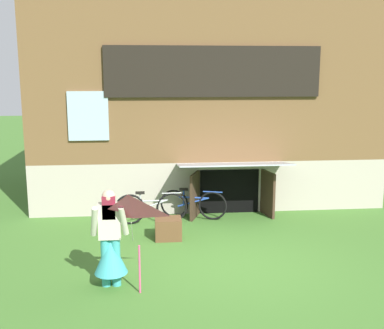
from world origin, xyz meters
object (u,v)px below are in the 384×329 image
(person, at_px, (110,246))
(kite, at_px, (129,219))
(wooden_crate, at_px, (168,229))
(bicycle_blue, at_px, (193,204))
(bicycle_silver, at_px, (151,208))

(person, xyz_separation_m, kite, (0.32, -0.50, 0.58))
(person, bearing_deg, wooden_crate, 77.02)
(kite, relative_size, wooden_crate, 2.88)
(person, height_order, bicycle_blue, person)
(kite, relative_size, bicycle_blue, 1.01)
(kite, bearing_deg, person, 122.37)
(person, height_order, wooden_crate, person)
(bicycle_blue, distance_m, bicycle_silver, 1.00)
(kite, height_order, bicycle_silver, kite)
(kite, bearing_deg, bicycle_silver, 84.62)
(bicycle_silver, height_order, wooden_crate, bicycle_silver)
(bicycle_blue, bearing_deg, wooden_crate, -99.74)
(bicycle_silver, xyz_separation_m, wooden_crate, (0.34, -1.03, -0.14))
(wooden_crate, bearing_deg, person, -115.66)
(kite, distance_m, bicycle_blue, 4.17)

